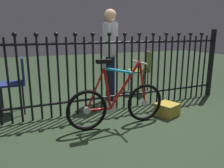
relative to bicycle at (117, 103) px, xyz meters
name	(u,v)px	position (x,y,z in m)	size (l,w,h in m)	color
ground_plane	(118,123)	(0.03, 0.04, -0.33)	(20.00, 20.00, 0.00)	#2A3A26
iron_fence	(99,71)	(-0.03, 0.65, 0.35)	(4.80, 0.07, 1.35)	black
bicycle	(117,103)	(0.00, 0.00, 0.00)	(1.44, 0.40, 0.94)	black
chair_olive	(142,67)	(1.26, 1.44, 0.21)	(0.52, 0.52, 0.89)	black
chair_navy	(16,79)	(-1.27, 1.13, 0.22)	(0.41, 0.41, 0.90)	black
person_visitor	(110,47)	(0.37, 1.13, 0.68)	(0.23, 0.48, 1.69)	#191E3F
display_crate	(167,109)	(0.88, 0.03, -0.24)	(0.30, 0.30, 0.19)	#B29933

